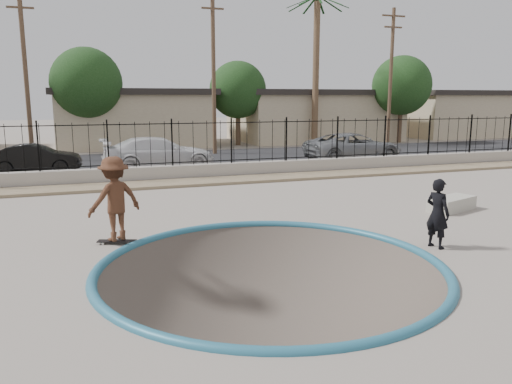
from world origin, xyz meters
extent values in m
cube|color=gray|center=(0.00, 12.00, -1.10)|extent=(120.00, 120.00, 2.20)
torus|color=#27657F|center=(0.00, -1.00, 0.00)|extent=(7.04, 7.04, 0.20)
cube|color=#9D8B67|center=(0.00, 9.20, 0.06)|extent=(42.00, 1.60, 0.11)
cube|color=#9F998C|center=(0.00, 10.30, 0.30)|extent=(42.00, 0.45, 0.60)
cube|color=black|center=(0.00, 10.30, 0.72)|extent=(40.00, 0.04, 0.03)
cube|color=black|center=(0.00, 10.30, 2.30)|extent=(40.00, 0.04, 0.04)
cube|color=black|center=(0.00, 17.00, 0.02)|extent=(90.00, 8.00, 0.04)
cube|color=tan|center=(0.00, 26.50, 1.75)|extent=(10.00, 8.00, 3.50)
cube|color=#282320|center=(0.00, 26.50, 3.70)|extent=(10.60, 8.60, 0.40)
cube|color=tan|center=(14.00, 26.50, 1.75)|extent=(12.00, 8.00, 3.50)
cube|color=#282320|center=(14.00, 26.50, 3.70)|extent=(12.60, 8.60, 0.40)
cube|color=tan|center=(28.00, 26.50, 1.75)|extent=(11.00, 8.00, 3.50)
cube|color=#282320|center=(28.00, 26.50, 3.70)|extent=(11.60, 8.60, 0.40)
cylinder|color=brown|center=(12.00, 22.00, 5.00)|extent=(0.44, 0.44, 10.00)
cylinder|color=#473323|center=(-6.00, 19.00, 4.50)|extent=(0.24, 0.24, 9.00)
cube|color=#473323|center=(-6.00, 19.00, 7.80)|extent=(1.30, 0.10, 0.10)
cylinder|color=#473323|center=(4.00, 19.00, 4.75)|extent=(0.24, 0.24, 9.50)
cube|color=#473323|center=(4.00, 19.00, 8.30)|extent=(1.30, 0.10, 0.10)
cylinder|color=#473323|center=(16.00, 19.00, 4.50)|extent=(0.24, 0.24, 9.00)
cube|color=#473323|center=(16.00, 19.00, 8.50)|extent=(1.70, 0.10, 0.10)
cube|color=#473323|center=(16.00, 19.00, 7.80)|extent=(1.30, 0.10, 0.10)
cylinder|color=#473323|center=(-3.00, 23.00, 1.50)|extent=(0.34, 0.34, 3.00)
sphere|color=#143311|center=(-3.00, 23.00, 4.20)|extent=(4.32, 4.32, 4.32)
cylinder|color=#473323|center=(7.00, 24.00, 1.38)|extent=(0.34, 0.34, 2.75)
sphere|color=#143311|center=(7.00, 24.00, 3.85)|extent=(3.96, 3.96, 3.96)
cylinder|color=#473323|center=(19.00, 22.00, 1.50)|extent=(0.34, 0.34, 3.00)
sphere|color=#143311|center=(19.00, 22.00, 4.20)|extent=(4.32, 4.32, 4.32)
imported|color=brown|center=(-2.80, 1.69, 0.97)|extent=(1.43, 1.14, 1.93)
cube|color=black|center=(-2.80, 1.69, 0.07)|extent=(0.91, 0.49, 0.02)
cylinder|color=silver|center=(-3.11, 1.71, 0.03)|extent=(0.07, 0.05, 0.06)
cylinder|color=silver|center=(-3.06, 1.87, 0.03)|extent=(0.07, 0.05, 0.06)
cylinder|color=silver|center=(-2.54, 1.52, 0.03)|extent=(0.07, 0.05, 0.06)
cylinder|color=silver|center=(-2.49, 1.68, 0.03)|extent=(0.07, 0.05, 0.06)
imported|color=black|center=(4.00, -0.96, 0.79)|extent=(0.52, 0.66, 1.58)
cube|color=#ACA899|center=(6.94, 2.00, 0.20)|extent=(1.74, 1.18, 0.40)
imported|color=black|center=(-5.45, 14.28, 0.66)|extent=(3.92, 1.67, 1.26)
imported|color=silver|center=(-0.10, 13.40, 0.78)|extent=(5.28, 2.41, 1.50)
imported|color=gray|center=(10.15, 13.40, 0.76)|extent=(5.35, 2.65, 1.46)
camera|label=1|loc=(-3.39, -9.89, 3.34)|focal=35.00mm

